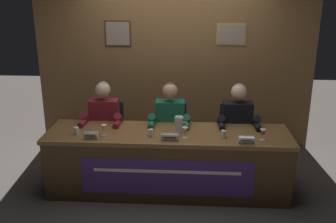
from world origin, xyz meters
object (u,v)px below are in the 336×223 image
water_pitcher_central (179,124)px  chair_left (108,137)px  panelist_right (238,125)px  nameplate_right (247,140)px  juice_glass_right (263,132)px  juice_glass_left (104,128)px  water_cup_left (76,131)px  water_cup_right (224,135)px  chair_right (235,140)px  nameplate_left (91,135)px  nameplate_center (170,137)px  water_cup_center (151,133)px  panelist_center (170,124)px  chair_center (171,139)px  conference_table (167,155)px  panelist_left (103,123)px  juice_glass_center (185,131)px

water_pitcher_central → chair_left: bearing=150.5°
panelist_right → water_pitcher_central: panelist_right is taller
nameplate_right → juice_glass_right: bearing=32.2°
juice_glass_left → panelist_right: (1.55, 0.50, -0.11)m
nameplate_right → water_cup_left: bearing=175.4°
panelist_right → water_cup_right: 0.54m
chair_right → water_cup_right: (-0.21, -0.69, 0.34)m
water_cup_right → nameplate_left: bearing=-175.4°
nameplate_center → water_cup_right: size_ratio=2.29×
chair_left → water_cup_left: (-0.20, -0.69, 0.34)m
chair_left → nameplate_center: 1.24m
juice_glass_left → nameplate_right: juice_glass_left is taller
chair_left → water_cup_center: bearing=-47.0°
nameplate_left → panelist_center: 1.04m
nameplate_left → nameplate_center: same height
nameplate_left → water_cup_left: size_ratio=1.81×
water_pitcher_central → nameplate_right: bearing=-21.9°
chair_center → chair_right: same height
water_cup_left → conference_table: bearing=1.7°
chair_center → water_pitcher_central: bearing=-76.9°
chair_right → conference_table: bearing=-141.8°
panelist_left → nameplate_center: 1.07m
water_cup_center → panelist_right: (1.02, 0.50, -0.07)m
conference_table → nameplate_left: 0.90m
chair_left → juice_glass_center: (1.04, -0.72, 0.39)m
chair_left → nameplate_center: bearing=-42.7°
chair_right → water_pitcher_central: 0.98m
nameplate_center → water_cup_left: bearing=173.6°
chair_left → nameplate_left: bearing=-90.0°
conference_table → water_pitcher_central: bearing=41.4°
water_pitcher_central → panelist_right: bearing=26.0°
conference_table → nameplate_right: 0.92m
water_cup_right → water_pitcher_central: size_ratio=0.40×
conference_table → water_cup_center: (-0.18, -0.04, 0.28)m
conference_table → water_cup_right: 0.68m
chair_right → water_cup_right: bearing=-107.0°
chair_left → nameplate_right: size_ratio=5.36×
chair_center → juice_glass_center: 0.84m
juice_glass_right → water_cup_center: bearing=179.1°
nameplate_left → water_cup_center: 0.66m
panelist_left → chair_center: (0.84, 0.20, -0.28)m
conference_table → panelist_left: (-0.84, 0.46, 0.21)m
chair_center → chair_right: bearing=0.0°
chair_center → water_cup_left: bearing=-146.4°
nameplate_left → juice_glass_right: juice_glass_right is taller
juice_glass_left → water_cup_left: 0.33m
panelist_center → panelist_right: bearing=0.0°
nameplate_left → chair_center: chair_center is taller
nameplate_right → juice_glass_right: (0.19, 0.12, 0.05)m
juice_glass_center → water_cup_left: bearing=178.6°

